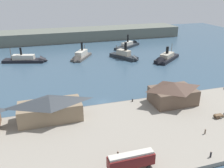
{
  "coord_description": "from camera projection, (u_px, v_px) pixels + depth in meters",
  "views": [
    {
      "loc": [
        -19.75,
        -75.14,
        38.61
      ],
      "look_at": [
        6.82,
        10.76,
        2.0
      ],
      "focal_mm": 38.75,
      "sensor_mm": 36.0,
      "label": 1
    }
  ],
  "objects": [
    {
      "name": "far_headland",
      "position": [
        65.0,
        35.0,
        182.27
      ],
      "size": [
        180.0,
        24.0,
        8.0
      ],
      "primitive_type": "cube",
      "color": "#60665B",
      "rests_on": "ground"
    },
    {
      "name": "ferry_shed_customs_shed",
      "position": [
        50.0,
        108.0,
        71.69
      ],
      "size": [
        18.78,
        8.96,
        7.58
      ],
      "color": "#847056",
      "rests_on": "quay_promenade"
    },
    {
      "name": "ferry_outer_harbor",
      "position": [
        30.0,
        60.0,
        131.72
      ],
      "size": [
        24.8,
        12.16,
        9.89
      ],
      "color": "black",
      "rests_on": "ground"
    },
    {
      "name": "ferry_approaching_east",
      "position": [
        165.0,
        59.0,
        132.45
      ],
      "size": [
        21.28,
        18.73,
        10.33
      ],
      "color": "black",
      "rests_on": "ground"
    },
    {
      "name": "ferry_moored_east",
      "position": [
        80.0,
        57.0,
        136.36
      ],
      "size": [
        15.0,
        18.58,
        11.1
      ],
      "color": "#514C47",
      "rests_on": "ground"
    },
    {
      "name": "pedestrian_walking_west",
      "position": [
        205.0,
        132.0,
        65.55
      ],
      "size": [
        0.39,
        0.39,
        1.57
      ],
      "color": "#6B5B4C",
      "rests_on": "quay_promenade"
    },
    {
      "name": "pedestrian_at_waters_edge",
      "position": [
        118.0,
        154.0,
        56.53
      ],
      "size": [
        0.43,
        0.43,
        1.72
      ],
      "color": "#4C3D33",
      "rests_on": "quay_promenade"
    },
    {
      "name": "horse_cart",
      "position": [
        222.0,
        115.0,
        73.7
      ],
      "size": [
        5.49,
        1.46,
        1.87
      ],
      "color": "brown",
      "rests_on": "quay_promenade"
    },
    {
      "name": "mooring_post_center_east",
      "position": [
        224.0,
        88.0,
        94.05
      ],
      "size": [
        0.44,
        0.44,
        0.9
      ],
      "primitive_type": "cylinder",
      "color": "black",
      "rests_on": "quay_promenade"
    },
    {
      "name": "ferry_approaching_west",
      "position": [
        130.0,
        45.0,
        164.79
      ],
      "size": [
        23.28,
        19.21,
        10.35
      ],
      "color": "#23282D",
      "rests_on": "ground"
    },
    {
      "name": "quay_promenade",
      "position": [
        123.0,
        134.0,
        66.76
      ],
      "size": [
        110.0,
        36.0,
        1.2
      ],
      "primitive_type": "cube",
      "color": "gray",
      "rests_on": "ground"
    },
    {
      "name": "ferry_shed_west_terminal",
      "position": [
        173.0,
        93.0,
        81.97
      ],
      "size": [
        14.93,
        10.47,
        7.47
      ],
      "color": "brown",
      "rests_on": "quay_promenade"
    },
    {
      "name": "seawall_edge",
      "position": [
        105.0,
        105.0,
        83.08
      ],
      "size": [
        110.0,
        0.8,
        1.0
      ],
      "primitive_type": "cube",
      "color": "slate",
      "rests_on": "ground"
    },
    {
      "name": "ground_plane",
      "position": [
        103.0,
        102.0,
        86.45
      ],
      "size": [
        320.0,
        320.0,
        0.0
      ],
      "primitive_type": "plane",
      "color": "#385166"
    },
    {
      "name": "mooring_post_east",
      "position": [
        132.0,
        100.0,
        84.08
      ],
      "size": [
        0.44,
        0.44,
        0.9
      ],
      "primitive_type": "cylinder",
      "color": "black",
      "rests_on": "quay_promenade"
    },
    {
      "name": "pedestrian_near_west_shed",
      "position": [
        211.0,
        155.0,
        56.59
      ],
      "size": [
        0.4,
        0.4,
        1.62
      ],
      "color": "#232328",
      "rests_on": "quay_promenade"
    },
    {
      "name": "street_tram",
      "position": [
        131.0,
        160.0,
        52.4
      ],
      "size": [
        10.47,
        2.67,
        4.03
      ],
      "color": "maroon",
      "rests_on": "quay_promenade"
    },
    {
      "name": "ferry_mid_harbor",
      "position": [
        126.0,
        56.0,
        136.62
      ],
      "size": [
        13.88,
        18.67,
        10.81
      ],
      "color": "#23282D",
      "rests_on": "ground"
    }
  ]
}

